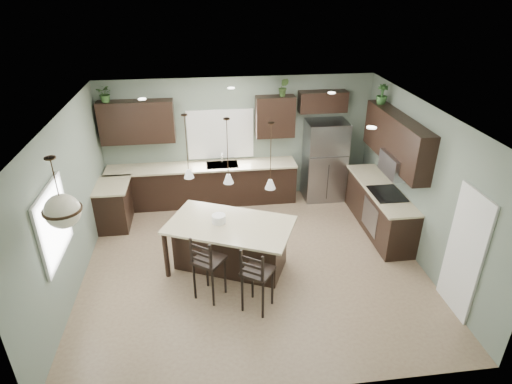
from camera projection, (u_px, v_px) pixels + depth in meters
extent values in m
plane|color=#9E8466|center=(253.00, 263.00, 7.85)|extent=(6.00, 6.00, 0.00)
cube|color=white|center=(464.00, 254.00, 6.35)|extent=(0.04, 0.82, 2.04)
cube|color=white|center=(220.00, 134.00, 9.52)|extent=(1.35, 0.02, 1.00)
cube|color=white|center=(53.00, 224.00, 6.10)|extent=(0.02, 1.10, 1.00)
cube|color=black|center=(114.00, 206.00, 8.84)|extent=(0.60, 0.90, 0.90)
cube|color=beige|center=(112.00, 185.00, 8.63)|extent=(0.66, 0.96, 0.04)
cube|color=black|center=(203.00, 185.00, 9.71)|extent=(4.20, 0.60, 0.90)
cube|color=beige|center=(202.00, 166.00, 9.48)|extent=(4.20, 0.66, 0.04)
cube|color=gray|center=(222.00, 165.00, 9.53)|extent=(0.70, 0.45, 0.01)
cylinder|color=silver|center=(222.00, 159.00, 9.43)|extent=(0.02, 0.02, 0.28)
cube|color=black|center=(137.00, 122.00, 9.00)|extent=(1.55, 0.34, 0.90)
cube|color=black|center=(275.00, 117.00, 9.33)|extent=(0.85, 0.34, 0.90)
cube|color=black|center=(323.00, 102.00, 9.31)|extent=(1.05, 0.34, 0.45)
cube|color=black|center=(379.00, 209.00, 8.72)|extent=(0.60, 2.35, 0.90)
cube|color=beige|center=(381.00, 189.00, 8.51)|extent=(0.66, 2.35, 0.04)
cube|color=black|center=(387.00, 194.00, 8.25)|extent=(0.58, 0.75, 0.02)
cube|color=gray|center=(370.00, 217.00, 8.45)|extent=(0.01, 0.72, 0.60)
cube|color=black|center=(396.00, 139.00, 8.06)|extent=(0.34, 2.35, 0.90)
cube|color=gray|center=(397.00, 165.00, 7.99)|extent=(0.40, 0.75, 0.40)
cube|color=gray|center=(324.00, 160.00, 9.78)|extent=(0.90, 0.74, 1.85)
cube|color=black|center=(231.00, 246.00, 7.50)|extent=(2.41, 1.95, 0.92)
cylinder|color=white|center=(219.00, 219.00, 7.31)|extent=(0.24, 0.24, 0.14)
cube|color=black|center=(209.00, 266.00, 6.79)|extent=(0.61, 0.61, 1.18)
cube|color=black|center=(258.00, 278.00, 6.54)|extent=(0.60, 0.60, 1.16)
imported|color=#305424|center=(105.00, 93.00, 8.62)|extent=(0.38, 0.35, 0.36)
imported|color=#324C21|center=(284.00, 87.00, 9.03)|extent=(0.27, 0.24, 0.39)
imported|color=#2C5927|center=(382.00, 94.00, 8.50)|extent=(0.29, 0.29, 0.39)
plane|color=slate|center=(238.00, 139.00, 9.64)|extent=(6.00, 0.00, 6.00)
plane|color=slate|center=(283.00, 307.00, 4.78)|extent=(6.00, 0.00, 6.00)
plane|color=slate|center=(68.00, 206.00, 6.87)|extent=(0.00, 5.50, 5.50)
plane|color=slate|center=(421.00, 185.00, 7.55)|extent=(0.00, 5.50, 5.50)
plane|color=white|center=(253.00, 115.00, 6.58)|extent=(6.00, 6.00, 0.00)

